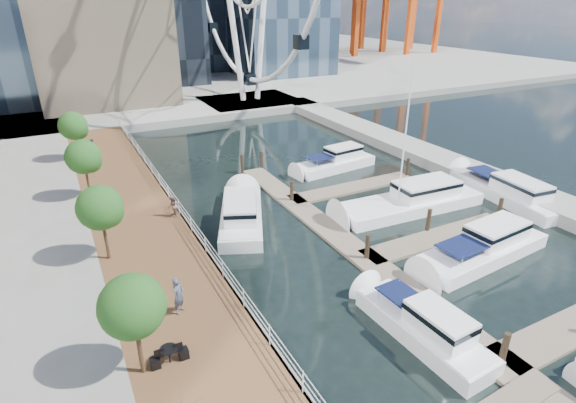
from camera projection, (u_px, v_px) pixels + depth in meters
The scene contains 14 objects.
ground at pixel (418, 359), 20.55m from camera, with size 520.00×520.00×0.00m, color black.
boardwalk at pixel (148, 248), 28.64m from camera, with size 6.00×60.00×1.00m, color brown.
seawall at pixel (194, 238), 29.91m from camera, with size 0.25×60.00×1.00m, color #595954.
land_far at pixel (108, 68), 102.61m from camera, with size 200.00×114.00×1.00m, color gray.
breakwater at pixel (432, 157), 44.90m from camera, with size 4.00×60.00×1.00m, color gray.
pier at pixel (251, 103), 68.19m from camera, with size 14.00×12.00×1.00m, color gray.
railing at pixel (191, 224), 29.44m from camera, with size 0.10×60.00×1.05m, color white, non-canonical shape.
floating_docks at pixel (407, 224), 31.75m from camera, with size 16.00×34.00×2.60m.
street_trees at pixel (100, 208), 25.26m from camera, with size 2.60×42.60×4.60m.
yacht_foreground at pixel (481, 258), 28.53m from camera, with size 2.84×10.58×2.15m, color white, non-canonical shape.
pedestrian_near at pixel (178, 295), 21.65m from camera, with size 0.71×0.47×1.95m, color #464E5D.
pedestrian_mid at pixel (173, 206), 31.31m from camera, with size 0.77×0.60×1.58m, color #8C6C61.
pedestrian_far at pixel (93, 149), 42.61m from camera, with size 1.15×0.48×1.96m, color #31383E.
moored_yachts at pixel (409, 216), 34.00m from camera, with size 26.19×31.37×11.50m.
Camera 1 is at (-12.58, -11.15, 15.08)m, focal length 28.00 mm.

